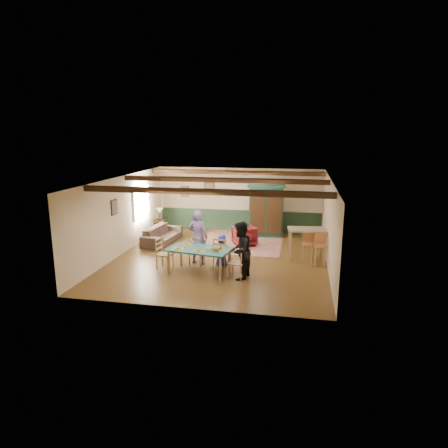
% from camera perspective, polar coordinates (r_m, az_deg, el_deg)
% --- Properties ---
extents(floor, '(8.00, 8.00, 0.00)m').
position_cam_1_polar(floor, '(13.56, -0.49, -4.92)').
color(floor, '#513617').
rests_on(floor, ground).
extents(wall_back, '(7.00, 0.02, 2.70)m').
position_cam_1_polar(wall_back, '(17.08, 2.20, 3.49)').
color(wall_back, beige).
rests_on(wall_back, floor).
extents(wall_left, '(0.02, 8.00, 2.70)m').
position_cam_1_polar(wall_left, '(14.31, -14.36, 1.22)').
color(wall_left, beige).
rests_on(wall_left, floor).
extents(wall_right, '(0.02, 8.00, 2.70)m').
position_cam_1_polar(wall_right, '(12.98, 14.82, 0.00)').
color(wall_right, beige).
rests_on(wall_right, floor).
extents(ceiling, '(7.00, 8.00, 0.02)m').
position_cam_1_polar(ceiling, '(12.99, -0.51, 6.49)').
color(ceiling, white).
rests_on(ceiling, wall_back).
extents(wainscot_back, '(6.95, 0.03, 0.90)m').
position_cam_1_polar(wainscot_back, '(17.23, 2.16, 0.52)').
color(wainscot_back, '#1D3521').
rests_on(wainscot_back, floor).
extents(ceiling_beam_front, '(6.95, 0.16, 0.16)m').
position_cam_1_polar(ceiling_beam_front, '(10.77, -2.97, 4.63)').
color(ceiling_beam_front, black).
rests_on(ceiling_beam_front, ceiling).
extents(ceiling_beam_mid, '(6.95, 0.16, 0.16)m').
position_cam_1_polar(ceiling_beam_mid, '(13.39, -0.16, 6.30)').
color(ceiling_beam_mid, black).
rests_on(ceiling_beam_mid, ceiling).
extents(ceiling_beam_back, '(6.95, 0.16, 0.16)m').
position_cam_1_polar(ceiling_beam_back, '(15.93, 1.67, 7.38)').
color(ceiling_beam_back, black).
rests_on(ceiling_beam_back, ceiling).
extents(window_left, '(0.06, 1.60, 1.30)m').
position_cam_1_polar(window_left, '(15.79, -11.69, 3.17)').
color(window_left, white).
rests_on(window_left, wall_left).
extents(picture_left_wall, '(0.04, 0.42, 0.52)m').
position_cam_1_polar(picture_left_wall, '(13.69, -15.41, 2.34)').
color(picture_left_wall, gray).
rests_on(picture_left_wall, wall_left).
extents(picture_back_a, '(0.45, 0.04, 0.55)m').
position_cam_1_polar(picture_back_a, '(17.22, -2.10, 5.09)').
color(picture_back_a, gray).
rests_on(picture_back_a, wall_back).
extents(picture_back_b, '(0.38, 0.04, 0.48)m').
position_cam_1_polar(picture_back_b, '(17.53, -5.61, 4.68)').
color(picture_back_b, gray).
rests_on(picture_back_b, wall_back).
extents(dining_table, '(2.00, 1.32, 0.77)m').
position_cam_1_polar(dining_table, '(12.09, -3.51, -5.29)').
color(dining_table, '#1F6260').
rests_on(dining_table, floor).
extents(dining_chair_far_left, '(0.50, 0.52, 0.98)m').
position_cam_1_polar(dining_chair_far_left, '(12.86, -3.86, -3.68)').
color(dining_chair_far_left, '#AB8155').
rests_on(dining_chair_far_left, floor).
extents(dining_chair_far_right, '(0.50, 0.52, 0.98)m').
position_cam_1_polar(dining_chair_far_right, '(12.56, -0.42, -4.06)').
color(dining_chair_far_right, '#AB8155').
rests_on(dining_chair_far_right, floor).
extents(dining_chair_end_left, '(0.52, 0.50, 0.98)m').
position_cam_1_polar(dining_chair_end_left, '(12.57, -8.47, -4.20)').
color(dining_chair_end_left, '#AB8155').
rests_on(dining_chair_end_left, floor).
extents(dining_chair_end_right, '(0.52, 0.50, 0.98)m').
position_cam_1_polar(dining_chair_end_right, '(11.65, 1.83, -5.46)').
color(dining_chair_end_right, '#AB8155').
rests_on(dining_chair_end_right, floor).
extents(person_man, '(0.71, 0.53, 1.77)m').
position_cam_1_polar(person_man, '(12.83, -3.73, -1.87)').
color(person_man, '#765694').
rests_on(person_man, floor).
extents(person_woman, '(0.77, 0.92, 1.70)m').
position_cam_1_polar(person_woman, '(11.51, 2.33, -3.81)').
color(person_woman, black).
rests_on(person_woman, floor).
extents(person_child, '(0.55, 0.41, 1.03)m').
position_cam_1_polar(person_child, '(12.62, -0.29, -3.84)').
color(person_child, '#262E9A').
rests_on(person_child, floor).
extents(cat, '(0.39, 0.20, 0.19)m').
position_cam_1_polar(cat, '(11.64, -1.20, -3.52)').
color(cat, orange).
rests_on(cat, dining_table).
extents(place_setting_near_left, '(0.46, 0.37, 0.11)m').
position_cam_1_polar(place_setting_near_left, '(11.97, -6.52, -3.32)').
color(place_setting_near_left, orange).
rests_on(place_setting_near_left, dining_table).
extents(place_setting_near_center, '(0.46, 0.37, 0.11)m').
position_cam_1_polar(place_setting_near_center, '(11.69, -3.59, -3.66)').
color(place_setting_near_center, orange).
rests_on(place_setting_near_center, dining_table).
extents(place_setting_far_left, '(0.46, 0.37, 0.11)m').
position_cam_1_polar(place_setting_far_left, '(12.41, -5.45, -2.70)').
color(place_setting_far_left, orange).
rests_on(place_setting_far_left, dining_table).
extents(place_setting_far_right, '(0.46, 0.37, 0.11)m').
position_cam_1_polar(place_setting_far_right, '(11.98, -0.56, -3.23)').
color(place_setting_far_right, orange).
rests_on(place_setting_far_right, dining_table).
extents(area_rug, '(3.06, 3.63, 0.01)m').
position_cam_1_polar(area_rug, '(15.56, 2.60, -2.54)').
color(area_rug, '#C3AA8D').
rests_on(area_rug, floor).
extents(armoire, '(1.54, 0.73, 2.11)m').
position_cam_1_polar(armoire, '(16.23, 6.01, 1.86)').
color(armoire, '#16382B').
rests_on(armoire, floor).
extents(armchair, '(1.07, 1.08, 0.73)m').
position_cam_1_polar(armchair, '(15.03, 2.93, -1.69)').
color(armchair, '#4B0F14').
rests_on(armchair, floor).
extents(sofa, '(1.04, 2.23, 0.63)m').
position_cam_1_polar(sofa, '(15.58, -8.80, -1.48)').
color(sofa, '#3B2C25').
rests_on(sofa, floor).
extents(end_table, '(0.48, 0.48, 0.55)m').
position_cam_1_polar(end_table, '(17.11, -9.10, -0.32)').
color(end_table, black).
rests_on(end_table, floor).
extents(table_lamp, '(0.29, 0.29, 0.50)m').
position_cam_1_polar(table_lamp, '(16.99, -9.16, 1.41)').
color(table_lamp, beige).
rests_on(table_lamp, end_table).
extents(counter_table, '(1.32, 0.86, 1.04)m').
position_cam_1_polar(counter_table, '(13.67, 11.66, -2.77)').
color(counter_table, beige).
rests_on(counter_table, floor).
extents(bar_stool_left, '(0.38, 0.42, 1.04)m').
position_cam_1_polar(bar_stool_left, '(13.27, 11.84, -3.27)').
color(bar_stool_left, '#C27A4B').
rests_on(bar_stool_left, floor).
extents(bar_stool_right, '(0.42, 0.45, 1.10)m').
position_cam_1_polar(bar_stool_right, '(12.97, 13.59, -3.60)').
color(bar_stool_right, '#C27A4B').
rests_on(bar_stool_right, floor).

